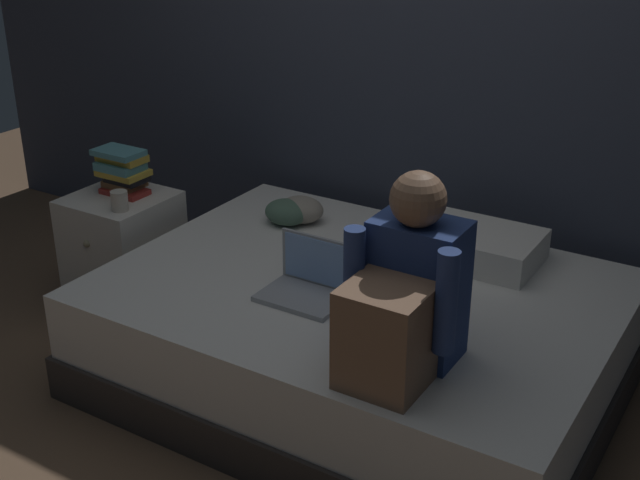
% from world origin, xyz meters
% --- Properties ---
extents(ground_plane, '(8.00, 8.00, 0.00)m').
position_xyz_m(ground_plane, '(0.00, 0.00, 0.00)').
color(ground_plane, brown).
extents(wall_back, '(5.60, 0.10, 2.70)m').
position_xyz_m(wall_back, '(0.00, 1.20, 1.35)').
color(wall_back, '#383D4C').
rests_on(wall_back, ground_plane).
extents(bed, '(2.00, 1.50, 0.46)m').
position_xyz_m(bed, '(0.20, 0.30, 0.23)').
color(bed, '#332D2B').
rests_on(bed, ground_plane).
extents(nightstand, '(0.44, 0.46, 0.56)m').
position_xyz_m(nightstand, '(-1.10, 0.32, 0.28)').
color(nightstand, beige).
rests_on(nightstand, ground_plane).
extents(person_sitting, '(0.39, 0.44, 0.66)m').
position_xyz_m(person_sitting, '(0.61, -0.14, 0.71)').
color(person_sitting, navy).
rests_on(person_sitting, bed).
extents(laptop, '(0.32, 0.23, 0.22)m').
position_xyz_m(laptop, '(0.08, 0.11, 0.52)').
color(laptop, '#9EA0A5').
rests_on(laptop, bed).
extents(pillow, '(0.56, 0.36, 0.13)m').
position_xyz_m(pillow, '(0.48, 0.75, 0.53)').
color(pillow, silver).
rests_on(pillow, bed).
extents(book_stack, '(0.24, 0.17, 0.22)m').
position_xyz_m(book_stack, '(-1.10, 0.37, 0.67)').
color(book_stack, '#9E2D28').
rests_on(book_stack, nightstand).
extents(mug, '(0.08, 0.08, 0.09)m').
position_xyz_m(mug, '(-0.97, 0.20, 0.60)').
color(mug, '#BCB2A3').
rests_on(mug, nightstand).
extents(clothes_pile, '(0.25, 0.24, 0.12)m').
position_xyz_m(clothes_pile, '(-0.36, 0.68, 0.52)').
color(clothes_pile, '#4C6B56').
rests_on(clothes_pile, bed).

